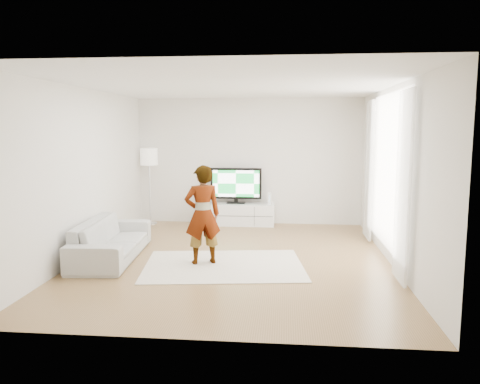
# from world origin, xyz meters

# --- Properties ---
(floor) EXTENTS (6.00, 6.00, 0.00)m
(floor) POSITION_xyz_m (0.00, 0.00, 0.00)
(floor) COLOR olive
(floor) RESTS_ON ground
(ceiling) EXTENTS (6.00, 6.00, 0.00)m
(ceiling) POSITION_xyz_m (0.00, 0.00, 2.80)
(ceiling) COLOR white
(ceiling) RESTS_ON wall_back
(wall_left) EXTENTS (0.02, 6.00, 2.80)m
(wall_left) POSITION_xyz_m (-2.50, 0.00, 1.40)
(wall_left) COLOR silver
(wall_left) RESTS_ON floor
(wall_right) EXTENTS (0.02, 6.00, 2.80)m
(wall_right) POSITION_xyz_m (2.50, 0.00, 1.40)
(wall_right) COLOR silver
(wall_right) RESTS_ON floor
(wall_back) EXTENTS (5.00, 0.02, 2.80)m
(wall_back) POSITION_xyz_m (0.00, 3.00, 1.40)
(wall_back) COLOR silver
(wall_back) RESTS_ON floor
(wall_front) EXTENTS (5.00, 0.02, 2.80)m
(wall_front) POSITION_xyz_m (0.00, -3.00, 1.40)
(wall_front) COLOR silver
(wall_front) RESTS_ON floor
(window) EXTENTS (0.01, 2.60, 2.50)m
(window) POSITION_xyz_m (2.48, 0.30, 1.45)
(window) COLOR white
(window) RESTS_ON wall_right
(curtain_near) EXTENTS (0.04, 0.70, 2.60)m
(curtain_near) POSITION_xyz_m (2.40, -1.00, 1.35)
(curtain_near) COLOR white
(curtain_near) RESTS_ON floor
(curtain_far) EXTENTS (0.04, 0.70, 2.60)m
(curtain_far) POSITION_xyz_m (2.40, 1.60, 1.35)
(curtain_far) COLOR white
(curtain_far) RESTS_ON floor
(media_console) EXTENTS (1.71, 0.49, 0.48)m
(media_console) POSITION_xyz_m (-0.27, 2.76, 0.24)
(media_console) COLOR white
(media_console) RESTS_ON floor
(television) EXTENTS (1.13, 0.22, 0.79)m
(television) POSITION_xyz_m (-0.27, 2.79, 0.91)
(television) COLOR black
(television) RESTS_ON media_console
(game_console) EXTENTS (0.06, 0.18, 0.24)m
(game_console) POSITION_xyz_m (0.48, 2.76, 0.60)
(game_console) COLOR white
(game_console) RESTS_ON media_console
(potted_plant) EXTENTS (0.24, 0.24, 0.36)m
(potted_plant) POSITION_xyz_m (-0.99, 2.77, 0.66)
(potted_plant) COLOR #3F7238
(potted_plant) RESTS_ON media_console
(rug) EXTENTS (2.66, 2.07, 0.01)m
(rug) POSITION_xyz_m (-0.12, -0.40, 0.01)
(rug) COLOR beige
(rug) RESTS_ON floor
(player) EXTENTS (0.67, 0.56, 1.56)m
(player) POSITION_xyz_m (-0.47, -0.31, 0.79)
(player) COLOR #334772
(player) RESTS_ON rug
(sofa) EXTENTS (1.02, 2.24, 0.64)m
(sofa) POSITION_xyz_m (-2.03, -0.13, 0.32)
(sofa) COLOR #A8A8A3
(sofa) RESTS_ON floor
(floor_lamp) EXTENTS (0.38, 0.38, 1.70)m
(floor_lamp) POSITION_xyz_m (-2.20, 2.70, 1.44)
(floor_lamp) COLOR silver
(floor_lamp) RESTS_ON floor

